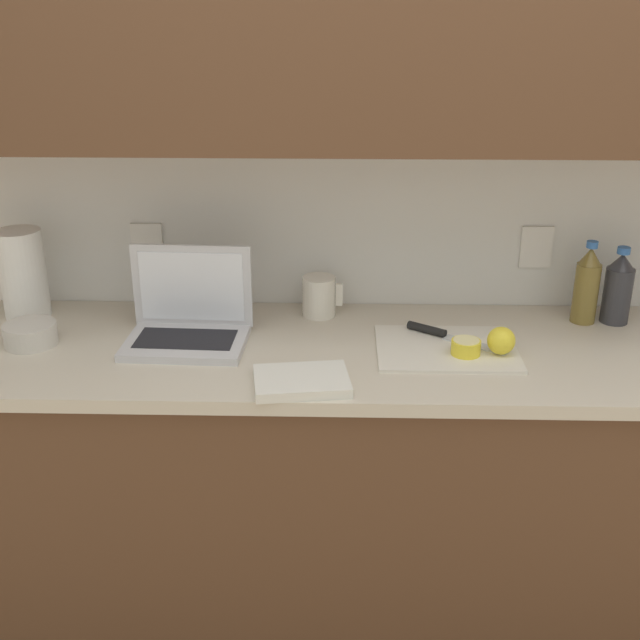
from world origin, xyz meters
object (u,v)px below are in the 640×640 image
(cutting_board, at_px, (446,348))
(bowl_white, at_px, (30,334))
(measuring_cup, at_px, (319,296))
(laptop, at_px, (188,319))
(paper_towel_roll, at_px, (23,274))
(lemon_half_cut, at_px, (466,347))
(lemon_whole_beside, at_px, (501,341))
(bottle_oil_tall, at_px, (587,286))
(knife, at_px, (439,333))
(bottle_green_soda, at_px, (618,289))

(cutting_board, xyz_separation_m, bowl_white, (-1.08, 0.01, 0.02))
(cutting_board, distance_m, measuring_cup, 0.41)
(laptop, xyz_separation_m, paper_towel_roll, (-0.49, 0.15, 0.07))
(lemon_half_cut, relative_size, paper_towel_roll, 0.30)
(lemon_whole_beside, distance_m, bottle_oil_tall, 0.37)
(bottle_oil_tall, distance_m, bowl_white, 1.50)
(laptop, xyz_separation_m, knife, (0.66, 0.02, -0.04))
(bottle_green_soda, xyz_separation_m, measuring_cup, (-0.82, 0.03, -0.04))
(laptop, height_order, lemon_half_cut, laptop)
(measuring_cup, bearing_deg, cutting_board, -34.22)
(lemon_half_cut, xyz_separation_m, bottle_oil_tall, (0.36, 0.24, 0.08))
(laptop, bearing_deg, cutting_board, -1.71)
(lemon_half_cut, relative_size, bottle_green_soda, 0.34)
(knife, distance_m, bottle_oil_tall, 0.44)
(lemon_whole_beside, distance_m, bowl_white, 1.21)
(lemon_half_cut, distance_m, paper_towel_roll, 1.23)
(knife, bearing_deg, cutting_board, -46.58)
(knife, distance_m, paper_towel_roll, 1.16)
(lemon_whole_beside, bearing_deg, lemon_half_cut, -176.33)
(cutting_board, relative_size, lemon_half_cut, 4.83)
(lemon_whole_beside, xyz_separation_m, paper_towel_roll, (-1.29, 0.24, 0.08))
(bottle_oil_tall, relative_size, paper_towel_roll, 0.93)
(cutting_board, relative_size, bottle_oil_tall, 1.54)
(lemon_half_cut, relative_size, lemon_whole_beside, 1.05)
(lemon_whole_beside, height_order, bottle_oil_tall, bottle_oil_tall)
(lemon_whole_beside, height_order, bottle_green_soda, bottle_green_soda)
(lemon_half_cut, xyz_separation_m, lemon_whole_beside, (0.09, 0.01, 0.02))
(measuring_cup, xyz_separation_m, paper_towel_roll, (-0.82, -0.03, 0.07))
(lemon_half_cut, distance_m, measuring_cup, 0.46)
(laptop, height_order, cutting_board, laptop)
(cutting_board, xyz_separation_m, measuring_cup, (-0.33, 0.23, 0.05))
(bottle_green_soda, distance_m, measuring_cup, 0.82)
(laptop, bearing_deg, lemon_whole_beside, -3.56)
(bottle_green_soda, height_order, bowl_white, bottle_green_soda)
(bowl_white, xyz_separation_m, paper_towel_roll, (-0.08, 0.19, 0.10))
(cutting_board, height_order, knife, knife)
(bottle_oil_tall, distance_m, measuring_cup, 0.74)
(bottle_oil_tall, bearing_deg, laptop, -171.89)
(laptop, bearing_deg, paper_towel_roll, 164.88)
(lemon_half_cut, height_order, bottle_oil_tall, bottle_oil_tall)
(cutting_board, relative_size, bowl_white, 2.64)
(lemon_half_cut, xyz_separation_m, bottle_green_soda, (0.45, 0.24, 0.07))
(knife, bearing_deg, paper_towel_roll, -152.77)
(knife, xyz_separation_m, paper_towel_roll, (-1.15, 0.13, 0.11))
(knife, bearing_deg, bowl_white, -142.83)
(lemon_whole_beside, relative_size, measuring_cup, 0.62)
(paper_towel_roll, bearing_deg, bowl_white, -68.09)
(laptop, bearing_deg, knife, 4.11)
(cutting_board, xyz_separation_m, bottle_oil_tall, (0.40, 0.20, 0.10))
(knife, distance_m, bottle_green_soda, 0.52)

